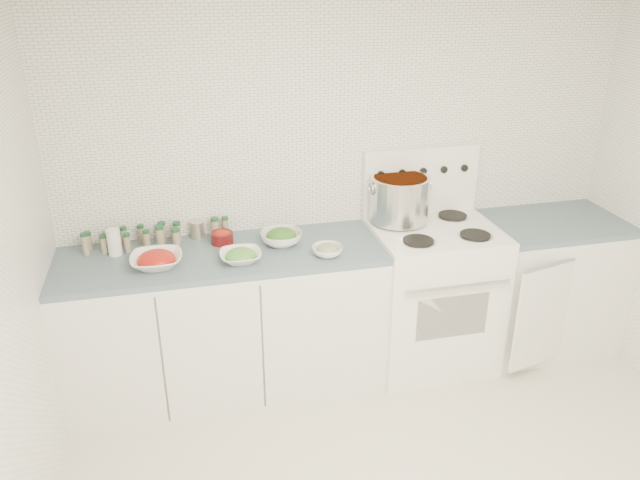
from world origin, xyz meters
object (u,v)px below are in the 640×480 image
(stock_pot, at_px, (399,197))
(bowl_tomato, at_px, (156,260))
(stove, at_px, (430,291))
(bowl_snowpea, at_px, (241,256))

(stock_pot, distance_m, bowl_tomato, 1.50)
(stove, bearing_deg, bowl_snowpea, -174.39)
(bowl_tomato, relative_size, bowl_snowpea, 1.25)
(stock_pot, xyz_separation_m, bowl_snowpea, (-1.02, -0.27, -0.16))
(bowl_tomato, bearing_deg, stock_pot, 8.83)
(bowl_tomato, bearing_deg, bowl_snowpea, -5.39)
(stock_pot, bearing_deg, bowl_snowpea, -165.10)
(stove, distance_m, bowl_tomato, 1.72)
(bowl_tomato, distance_m, bowl_snowpea, 0.46)
(stove, relative_size, bowl_tomato, 4.72)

